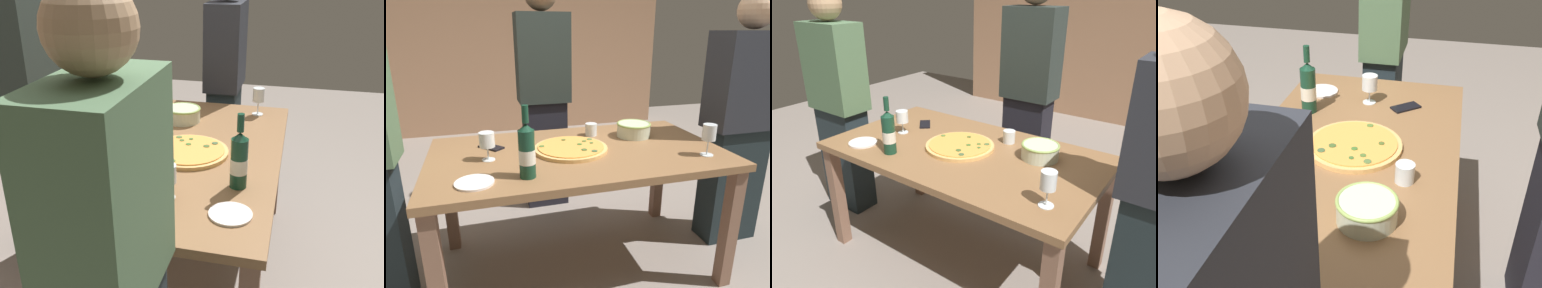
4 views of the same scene
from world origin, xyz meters
TOP-DOWN VIEW (x-y plane):
  - ground_plane at (0.00, 0.00)m, footprint 8.00×8.00m
  - dining_table at (0.00, 0.00)m, footprint 1.60×0.90m
  - pizza at (-0.04, 0.01)m, footprint 0.41×0.41m
  - serving_bowl at (0.41, 0.16)m, footprint 0.21×0.21m
  - wine_bottle at (-0.32, -0.28)m, footprint 0.07×0.07m
  - wine_glass_near_pizza at (0.64, -0.27)m, footprint 0.07×0.07m
  - wine_glass_by_bottle at (-0.48, -0.02)m, footprint 0.08×0.08m
  - cup_amber at (0.16, 0.25)m, footprint 0.07×0.07m
  - side_plate at (-0.55, -0.29)m, footprint 0.17×0.17m
  - cell_phone at (-0.46, 0.18)m, footprint 0.15×0.15m
  - person_host at (-1.10, -0.05)m, footprint 0.43×0.24m
  - person_guest_left at (1.08, 0.02)m, footprint 0.44×0.24m
  - person_guest_right at (-0.03, 0.87)m, footprint 0.39×0.24m

SIDE VIEW (x-z plane):
  - ground_plane at x=0.00m, z-range 0.00..0.00m
  - dining_table at x=0.00m, z-range 0.28..1.03m
  - side_plate at x=-0.55m, z-range 0.75..0.76m
  - cell_phone at x=-0.46m, z-range 0.75..0.76m
  - pizza at x=-0.04m, z-range 0.75..0.78m
  - cup_amber at x=0.16m, z-range 0.75..0.83m
  - serving_bowl at x=0.41m, z-range 0.75..0.84m
  - person_guest_left at x=1.08m, z-range 0.01..1.61m
  - person_host at x=-1.10m, z-range 0.01..1.65m
  - wine_glass_by_bottle at x=-0.48m, z-range 0.78..0.93m
  - wine_glass_near_pizza at x=0.64m, z-range 0.78..0.95m
  - wine_bottle at x=-0.32m, z-range 0.71..1.04m
  - person_guest_right at x=-0.03m, z-range 0.02..1.77m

